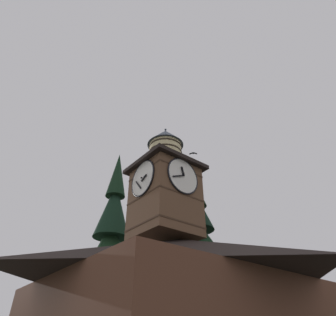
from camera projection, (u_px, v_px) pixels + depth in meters
building_main at (180, 309)px, 14.58m from camera, size 13.78×12.42×7.29m
clock_tower at (165, 186)px, 18.36m from camera, size 4.08×4.08×8.10m
pine_tree_behind at (108, 265)px, 22.11m from camera, size 5.36×5.36×17.53m
pine_tree_aside at (198, 280)px, 21.77m from camera, size 7.06×7.06×15.22m
moon at (116, 271)px, 56.97m from camera, size 1.69×1.69×1.69m
flying_bird_high at (171, 139)px, 25.92m from camera, size 0.65×0.32×0.14m
flying_bird_low at (193, 153)px, 26.83m from camera, size 0.65×0.61×0.16m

